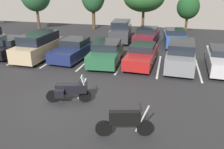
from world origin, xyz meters
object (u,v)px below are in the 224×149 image
(car_red, at_px, (142,55))
(car_far_maroon, at_px, (147,35))
(car_tan, at_px, (39,46))
(car_green, at_px, (106,53))
(car_far_charcoal, at_px, (121,31))
(car_navy, at_px, (73,50))
(motorcycle_second, at_px, (125,122))
(car_far_blue, at_px, (175,37))
(car_grey, at_px, (180,55))
(motorcycle_touring, at_px, (70,90))
(car_silver, at_px, (224,59))
(car_black, at_px, (9,46))

(car_red, bearing_deg, car_far_maroon, 92.76)
(car_tan, relative_size, car_green, 1.07)
(car_far_charcoal, bearing_deg, car_green, -86.56)
(car_navy, relative_size, car_far_charcoal, 0.96)
(car_navy, bearing_deg, car_red, -0.63)
(motorcycle_second, distance_m, car_far_maroon, 15.00)
(car_far_blue, bearing_deg, car_grey, -87.25)
(motorcycle_touring, relative_size, car_silver, 0.44)
(car_tan, xyz_separation_m, car_far_maroon, (7.49, 6.94, -0.23))
(motorcycle_second, bearing_deg, motorcycle_touring, 146.94)
(car_far_blue, bearing_deg, car_black, -153.57)
(motorcycle_second, bearing_deg, car_grey, 75.14)
(car_tan, distance_m, car_far_blue, 12.11)
(car_far_charcoal, distance_m, car_far_maroon, 2.65)
(car_black, bearing_deg, car_green, -1.19)
(motorcycle_second, relative_size, car_black, 0.49)
(car_grey, distance_m, car_far_maroon, 7.37)
(car_grey, xyz_separation_m, car_far_maroon, (-2.92, 6.76, -0.19))
(motorcycle_touring, relative_size, car_navy, 0.47)
(car_green, distance_m, car_silver, 7.91)
(car_tan, xyz_separation_m, car_silver, (13.19, 0.61, -0.25))
(motorcycle_second, xyz_separation_m, car_grey, (2.18, 8.22, 0.31))
(motorcycle_touring, bearing_deg, car_far_maroon, 79.93)
(motorcycle_touring, distance_m, car_black, 10.20)
(car_red, height_order, car_grey, car_grey)
(motorcycle_second, distance_m, car_black, 13.83)
(car_grey, bearing_deg, car_far_blue, 92.75)
(motorcycle_touring, height_order, car_black, motorcycle_touring)
(car_red, distance_m, car_grey, 2.63)
(car_far_maroon, distance_m, car_far_blue, 2.62)
(car_navy, xyz_separation_m, car_silver, (10.59, 0.13, -0.00))
(car_tan, xyz_separation_m, car_grey, (10.41, 0.17, -0.05))
(car_silver, relative_size, car_far_blue, 0.96)
(motorcycle_second, distance_m, car_red, 8.48)
(car_far_charcoal, height_order, car_far_blue, car_far_charcoal)
(car_green, distance_m, car_red, 2.53)
(car_green, height_order, car_far_charcoal, car_far_charcoal)
(car_tan, bearing_deg, car_red, 3.12)
(car_green, bearing_deg, car_navy, 171.87)
(car_silver, bearing_deg, car_grey, -171.07)
(car_silver, bearing_deg, car_far_charcoal, 141.56)
(car_silver, xyz_separation_m, car_far_blue, (-3.09, 6.08, 0.02))
(car_tan, bearing_deg, car_black, 174.62)
(motorcycle_touring, height_order, car_tan, car_tan)
(motorcycle_touring, bearing_deg, car_far_blue, 68.91)
(car_red, relative_size, car_far_blue, 0.94)
(car_grey, height_order, car_far_blue, car_grey)
(car_green, bearing_deg, car_tan, -178.95)
(car_black, bearing_deg, car_far_charcoal, 42.14)
(car_red, xyz_separation_m, car_far_maroon, (-0.31, 6.51, 0.03))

